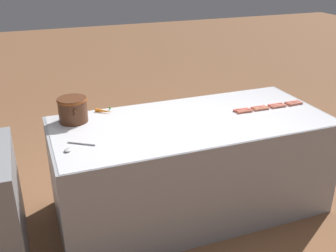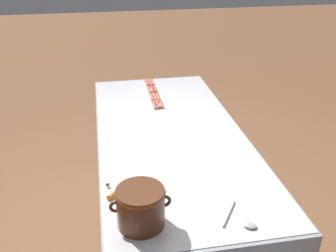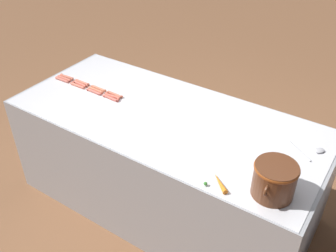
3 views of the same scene
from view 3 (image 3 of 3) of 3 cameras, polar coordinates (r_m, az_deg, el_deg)
ground_plane at (r=3.43m, az=-0.24°, el=-11.03°), size 20.00×20.00×0.00m
griddle_counter at (r=3.12m, az=-0.26°, el=-5.34°), size 1.07×2.39×0.90m
hot_dog_0 at (r=3.47m, az=-14.84°, el=7.08°), size 0.03×0.16×0.02m
hot_dog_1 at (r=3.35m, az=-12.66°, el=6.35°), size 0.03×0.16×0.02m
hot_dog_2 at (r=3.23m, az=-10.31°, el=5.52°), size 0.03×0.16×0.02m
hot_dog_3 at (r=3.12m, az=-7.94°, el=4.68°), size 0.03×0.16×0.02m
hot_dog_4 at (r=3.45m, az=-15.20°, el=6.87°), size 0.03×0.16×0.02m
hot_dog_5 at (r=3.33m, az=-12.95°, el=6.13°), size 0.03×0.16×0.02m
hot_dog_6 at (r=3.21m, az=-10.71°, el=5.30°), size 0.02×0.16×0.02m
hot_dog_7 at (r=3.10m, az=-8.30°, el=4.42°), size 0.03×0.16×0.02m
hot_dog_8 at (r=3.43m, az=-15.50°, el=6.66°), size 0.02×0.16×0.02m
hot_dog_9 at (r=3.31m, az=-13.33°, el=5.89°), size 0.02×0.16×0.02m
hot_dog_10 at (r=3.19m, az=-10.95°, el=5.04°), size 0.03×0.16×0.02m
hot_dog_11 at (r=3.08m, az=-8.53°, el=4.14°), size 0.03×0.16×0.02m
bean_pot at (r=2.23m, az=15.59°, el=-7.53°), size 0.31×0.25×0.21m
serving_spoon at (r=2.68m, az=20.75°, el=-3.46°), size 0.18×0.24×0.02m
carrot at (r=2.29m, az=7.58°, el=-8.34°), size 0.13×0.15×0.03m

